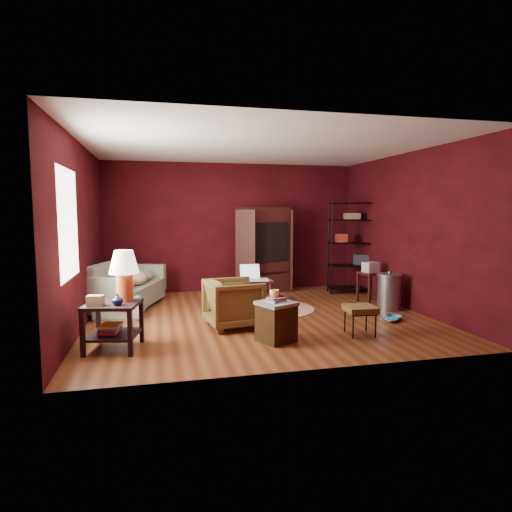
{
  "coord_description": "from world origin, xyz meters",
  "views": [
    {
      "loc": [
        -1.63,
        -6.84,
        1.76
      ],
      "look_at": [
        0.0,
        0.2,
        1.0
      ],
      "focal_mm": 30.0,
      "sensor_mm": 36.0,
      "label": 1
    }
  ],
  "objects_px": {
    "side_table": "(119,290)",
    "tv_armoire": "(263,248)",
    "sofa": "(128,288)",
    "armchair": "(234,301)",
    "hamper": "(276,321)",
    "laptop_desk": "(252,283)",
    "wire_shelving": "(352,244)"
  },
  "relations": [
    {
      "from": "armchair",
      "to": "hamper",
      "type": "distance_m",
      "value": 0.96
    },
    {
      "from": "armchair",
      "to": "hamper",
      "type": "height_order",
      "value": "armchair"
    },
    {
      "from": "laptop_desk",
      "to": "tv_armoire",
      "type": "relative_size",
      "value": 0.44
    },
    {
      "from": "armchair",
      "to": "side_table",
      "type": "distance_m",
      "value": 1.77
    },
    {
      "from": "sofa",
      "to": "hamper",
      "type": "bearing_deg",
      "value": -132.15
    },
    {
      "from": "laptop_desk",
      "to": "wire_shelving",
      "type": "height_order",
      "value": "wire_shelving"
    },
    {
      "from": "side_table",
      "to": "tv_armoire",
      "type": "distance_m",
      "value": 4.3
    },
    {
      "from": "side_table",
      "to": "tv_armoire",
      "type": "relative_size",
      "value": 0.69
    },
    {
      "from": "armchair",
      "to": "laptop_desk",
      "type": "distance_m",
      "value": 1.09
    },
    {
      "from": "hamper",
      "to": "wire_shelving",
      "type": "distance_m",
      "value": 4.0
    },
    {
      "from": "hamper",
      "to": "side_table",
      "type": "bearing_deg",
      "value": 174.62
    },
    {
      "from": "hamper",
      "to": "sofa",
      "type": "bearing_deg",
      "value": 129.74
    },
    {
      "from": "side_table",
      "to": "wire_shelving",
      "type": "distance_m",
      "value": 5.37
    },
    {
      "from": "sofa",
      "to": "wire_shelving",
      "type": "distance_m",
      "value": 4.69
    },
    {
      "from": "sofa",
      "to": "laptop_desk",
      "type": "height_order",
      "value": "laptop_desk"
    },
    {
      "from": "side_table",
      "to": "laptop_desk",
      "type": "height_order",
      "value": "side_table"
    },
    {
      "from": "armchair",
      "to": "tv_armoire",
      "type": "bearing_deg",
      "value": -31.11
    },
    {
      "from": "wire_shelving",
      "to": "sofa",
      "type": "bearing_deg",
      "value": -161.67
    },
    {
      "from": "laptop_desk",
      "to": "armchair",
      "type": "bearing_deg",
      "value": -117.76
    },
    {
      "from": "armchair",
      "to": "tv_armoire",
      "type": "relative_size",
      "value": 0.44
    },
    {
      "from": "armchair",
      "to": "wire_shelving",
      "type": "height_order",
      "value": "wire_shelving"
    },
    {
      "from": "armchair",
      "to": "hamper",
      "type": "bearing_deg",
      "value": -161.34
    },
    {
      "from": "sofa",
      "to": "armchair",
      "type": "distance_m",
      "value": 2.35
    },
    {
      "from": "armchair",
      "to": "tv_armoire",
      "type": "distance_m",
      "value": 2.94
    },
    {
      "from": "side_table",
      "to": "wire_shelving",
      "type": "relative_size",
      "value": 0.65
    },
    {
      "from": "hamper",
      "to": "laptop_desk",
      "type": "height_order",
      "value": "laptop_desk"
    },
    {
      "from": "sofa",
      "to": "tv_armoire",
      "type": "distance_m",
      "value": 3.01
    },
    {
      "from": "laptop_desk",
      "to": "side_table",
      "type": "bearing_deg",
      "value": -143.13
    },
    {
      "from": "hamper",
      "to": "wire_shelving",
      "type": "relative_size",
      "value": 0.32
    },
    {
      "from": "armchair",
      "to": "side_table",
      "type": "relative_size",
      "value": 0.64
    },
    {
      "from": "tv_armoire",
      "to": "wire_shelving",
      "type": "bearing_deg",
      "value": -34.09
    },
    {
      "from": "side_table",
      "to": "wire_shelving",
      "type": "height_order",
      "value": "wire_shelving"
    }
  ]
}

